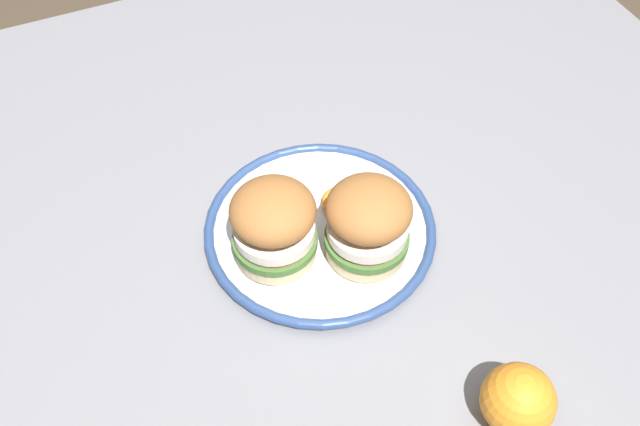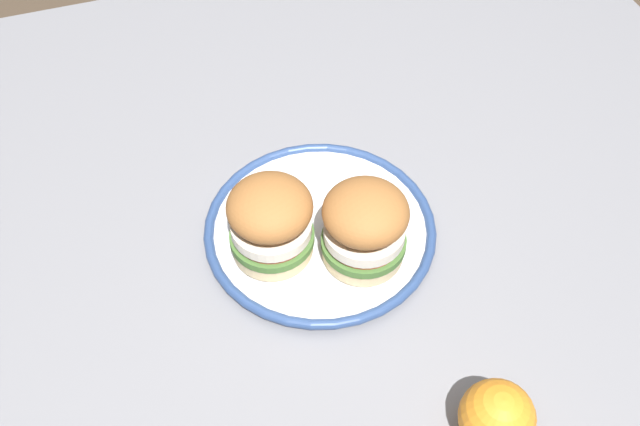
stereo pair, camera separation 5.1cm
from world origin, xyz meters
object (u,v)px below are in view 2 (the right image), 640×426
at_px(dinner_plate, 320,229).
at_px(sandwich_half_left, 365,226).
at_px(dining_table, 306,262).
at_px(sandwich_half_right, 271,221).
at_px(whole_orange, 497,417).

xyz_separation_m(dinner_plate, sandwich_half_left, (0.03, -0.05, 0.06)).
height_order(dining_table, sandwich_half_left, sandwich_half_left).
xyz_separation_m(dining_table, sandwich_half_left, (0.04, -0.08, 0.16)).
bearing_deg(dining_table, sandwich_half_right, -139.05).
height_order(sandwich_half_right, whole_orange, sandwich_half_right).
xyz_separation_m(sandwich_half_right, whole_orange, (0.14, -0.27, -0.03)).
height_order(sandwich_half_left, sandwich_half_right, same).
bearing_deg(whole_orange, sandwich_half_left, 101.67).
bearing_deg(sandwich_half_right, dinner_plate, 14.10).
xyz_separation_m(dinner_plate, whole_orange, (0.08, -0.28, 0.03)).
bearing_deg(dining_table, whole_orange, -74.05).
bearing_deg(dinner_plate, sandwich_half_right, -165.90).
height_order(dinner_plate, whole_orange, whole_orange).
xyz_separation_m(sandwich_half_left, whole_orange, (0.05, -0.23, -0.03)).
bearing_deg(sandwich_half_left, sandwich_half_right, 157.70).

